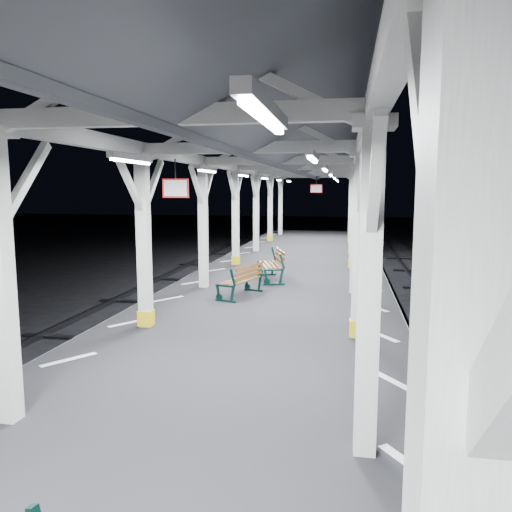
# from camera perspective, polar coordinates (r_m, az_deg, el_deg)

# --- Properties ---
(ground) EXTENTS (120.00, 120.00, 0.00)m
(ground) POSITION_cam_1_polar(r_m,az_deg,el_deg) (7.98, -3.93, -19.59)
(ground) COLOR black
(ground) RESTS_ON ground
(platform) EXTENTS (6.00, 50.00, 1.00)m
(platform) POSITION_cam_1_polar(r_m,az_deg,el_deg) (7.76, -3.97, -16.31)
(platform) COLOR black
(platform) RESTS_ON ground
(hazard_stripes_left) EXTENTS (1.00, 48.00, 0.01)m
(hazard_stripes_left) POSITION_cam_1_polar(r_m,az_deg,el_deg) (8.48, -20.58, -11.02)
(hazard_stripes_left) COLOR silver
(hazard_stripes_left) RESTS_ON platform
(hazard_stripes_right) EXTENTS (1.00, 48.00, 0.01)m
(hazard_stripes_right) POSITION_cam_1_polar(r_m,az_deg,el_deg) (7.39, 15.30, -13.60)
(hazard_stripes_right) COLOR silver
(hazard_stripes_right) RESTS_ON platform
(canopy) EXTENTS (5.40, 49.00, 4.65)m
(canopy) POSITION_cam_1_polar(r_m,az_deg,el_deg) (7.13, -4.31, 14.95)
(canopy) COLOR silver
(canopy) RESTS_ON platform
(bench_mid) EXTENTS (0.95, 1.58, 0.81)m
(bench_mid) POSITION_cam_1_polar(r_m,az_deg,el_deg) (12.32, -1.46, -2.71)
(bench_mid) COLOR #0D2F2B
(bench_mid) RESTS_ON platform
(bench_far) EXTENTS (1.06, 1.77, 0.90)m
(bench_far) POSITION_cam_1_polar(r_m,az_deg,el_deg) (14.55, 2.00, -0.91)
(bench_far) COLOR #0D2F2B
(bench_far) RESTS_ON platform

